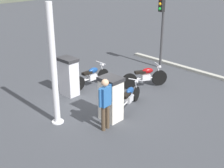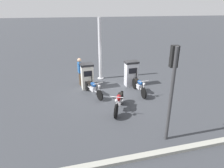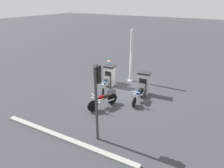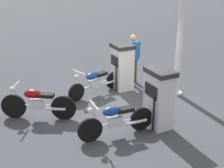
{
  "view_description": "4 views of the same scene",
  "coord_description": "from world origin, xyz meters",
  "px_view_note": "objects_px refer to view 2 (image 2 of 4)",
  "views": [
    {
      "loc": [
        -6.13,
        -8.33,
        5.01
      ],
      "look_at": [
        0.46,
        -0.24,
        0.7
      ],
      "focal_mm": 48.44,
      "sensor_mm": 36.0,
      "label": 1
    },
    {
      "loc": [
        10.46,
        -1.82,
        4.76
      ],
      "look_at": [
        1.16,
        -0.15,
        0.85
      ],
      "focal_mm": 31.94,
      "sensor_mm": 36.0,
      "label": 2
    },
    {
      "loc": [
        10.13,
        5.21,
        5.81
      ],
      "look_at": [
        0.97,
        -0.26,
        0.9
      ],
      "focal_mm": 29.55,
      "sensor_mm": 36.0,
      "label": 3
    },
    {
      "loc": [
        2.85,
        7.47,
        3.9
      ],
      "look_at": [
        0.24,
        -0.28,
        0.63
      ],
      "focal_mm": 48.4,
      "sensor_mm": 36.0,
      "label": 4
    }
  ],
  "objects_px": {
    "attendant_person": "(80,70)",
    "roadside_traffic_light": "(172,78)",
    "motorcycle_extra": "(119,102)",
    "canopy_support_pole": "(100,51)",
    "fuel_pump_far": "(131,73)",
    "fuel_pump_near": "(87,76)",
    "motorcycle_far_pump": "(139,86)",
    "motorcycle_near_pump": "(93,88)"
  },
  "relations": [
    {
      "from": "motorcycle_far_pump",
      "to": "canopy_support_pole",
      "type": "xyz_separation_m",
      "value": [
        -2.71,
        -1.82,
        1.42
      ]
    },
    {
      "from": "fuel_pump_far",
      "to": "canopy_support_pole",
      "type": "relative_size",
      "value": 0.39
    },
    {
      "from": "fuel_pump_near",
      "to": "attendant_person",
      "type": "xyz_separation_m",
      "value": [
        -0.54,
        -0.39,
        0.21
      ]
    },
    {
      "from": "fuel_pump_far",
      "to": "roadside_traffic_light",
      "type": "height_order",
      "value": "roadside_traffic_light"
    },
    {
      "from": "fuel_pump_near",
      "to": "motorcycle_near_pump",
      "type": "bearing_deg",
      "value": 12.18
    },
    {
      "from": "motorcycle_far_pump",
      "to": "roadside_traffic_light",
      "type": "distance_m",
      "value": 4.43
    },
    {
      "from": "motorcycle_near_pump",
      "to": "canopy_support_pole",
      "type": "xyz_separation_m",
      "value": [
        -2.51,
        0.74,
        1.43
      ]
    },
    {
      "from": "motorcycle_near_pump",
      "to": "motorcycle_far_pump",
      "type": "bearing_deg",
      "value": 85.53
    },
    {
      "from": "roadside_traffic_light",
      "to": "motorcycle_extra",
      "type": "bearing_deg",
      "value": -150.31
    },
    {
      "from": "fuel_pump_near",
      "to": "attendant_person",
      "type": "bearing_deg",
      "value": -144.14
    },
    {
      "from": "fuel_pump_far",
      "to": "motorcycle_extra",
      "type": "bearing_deg",
      "value": -25.28
    },
    {
      "from": "motorcycle_far_pump",
      "to": "roadside_traffic_light",
      "type": "relative_size",
      "value": 0.56
    },
    {
      "from": "motorcycle_near_pump",
      "to": "motorcycle_extra",
      "type": "distance_m",
      "value": 2.16
    },
    {
      "from": "motorcycle_near_pump",
      "to": "roadside_traffic_light",
      "type": "xyz_separation_m",
      "value": [
        4.17,
        2.36,
        1.95
      ]
    },
    {
      "from": "motorcycle_far_pump",
      "to": "canopy_support_pole",
      "type": "height_order",
      "value": "canopy_support_pole"
    },
    {
      "from": "fuel_pump_far",
      "to": "motorcycle_far_pump",
      "type": "relative_size",
      "value": 0.78
    },
    {
      "from": "fuel_pump_near",
      "to": "motorcycle_near_pump",
      "type": "xyz_separation_m",
      "value": [
        1.0,
        0.22,
        -0.32
      ]
    },
    {
      "from": "fuel_pump_far",
      "to": "motorcycle_extra",
      "type": "distance_m",
      "value": 3.21
    },
    {
      "from": "fuel_pump_far",
      "to": "canopy_support_pole",
      "type": "distance_m",
      "value": 2.51
    },
    {
      "from": "fuel_pump_far",
      "to": "attendant_person",
      "type": "relative_size",
      "value": 0.9
    },
    {
      "from": "motorcycle_extra",
      "to": "fuel_pump_far",
      "type": "bearing_deg",
      "value": 154.72
    },
    {
      "from": "fuel_pump_far",
      "to": "attendant_person",
      "type": "distance_m",
      "value": 3.08
    },
    {
      "from": "attendant_person",
      "to": "canopy_support_pole",
      "type": "xyz_separation_m",
      "value": [
        -0.96,
        1.34,
        0.9
      ]
    },
    {
      "from": "motorcycle_near_pump",
      "to": "motorcycle_far_pump",
      "type": "relative_size",
      "value": 0.98
    },
    {
      "from": "motorcycle_near_pump",
      "to": "roadside_traffic_light",
      "type": "bearing_deg",
      "value": 29.5
    },
    {
      "from": "motorcycle_near_pump",
      "to": "canopy_support_pole",
      "type": "height_order",
      "value": "canopy_support_pole"
    },
    {
      "from": "fuel_pump_near",
      "to": "attendant_person",
      "type": "height_order",
      "value": "attendant_person"
    },
    {
      "from": "fuel_pump_near",
      "to": "canopy_support_pole",
      "type": "relative_size",
      "value": 0.39
    },
    {
      "from": "motorcycle_extra",
      "to": "canopy_support_pole",
      "type": "xyz_separation_m",
      "value": [
        -4.39,
        -0.32,
        1.41
      ]
    },
    {
      "from": "fuel_pump_far",
      "to": "motorcycle_near_pump",
      "type": "xyz_separation_m",
      "value": [
        1.0,
        -2.42,
        -0.33
      ]
    },
    {
      "from": "motorcycle_near_pump",
      "to": "roadside_traffic_light",
      "type": "relative_size",
      "value": 0.55
    },
    {
      "from": "motorcycle_far_pump",
      "to": "motorcycle_extra",
      "type": "bearing_deg",
      "value": -41.84
    },
    {
      "from": "fuel_pump_far",
      "to": "roadside_traffic_light",
      "type": "relative_size",
      "value": 0.44
    },
    {
      "from": "motorcycle_far_pump",
      "to": "attendant_person",
      "type": "bearing_deg",
      "value": -118.82
    },
    {
      "from": "motorcycle_near_pump",
      "to": "canopy_support_pole",
      "type": "relative_size",
      "value": 0.49
    },
    {
      "from": "fuel_pump_near",
      "to": "attendant_person",
      "type": "distance_m",
      "value": 0.7
    },
    {
      "from": "motorcycle_far_pump",
      "to": "motorcycle_extra",
      "type": "height_order",
      "value": "motorcycle_extra"
    },
    {
      "from": "attendant_person",
      "to": "roadside_traffic_light",
      "type": "distance_m",
      "value": 6.59
    },
    {
      "from": "canopy_support_pole",
      "to": "attendant_person",
      "type": "bearing_deg",
      "value": -54.38
    },
    {
      "from": "motorcycle_far_pump",
      "to": "motorcycle_extra",
      "type": "xyz_separation_m",
      "value": [
        1.68,
        -1.51,
        0.01
      ]
    },
    {
      "from": "motorcycle_near_pump",
      "to": "roadside_traffic_light",
      "type": "height_order",
      "value": "roadside_traffic_light"
    },
    {
      "from": "motorcycle_near_pump",
      "to": "attendant_person",
      "type": "distance_m",
      "value": 1.74
    }
  ]
}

